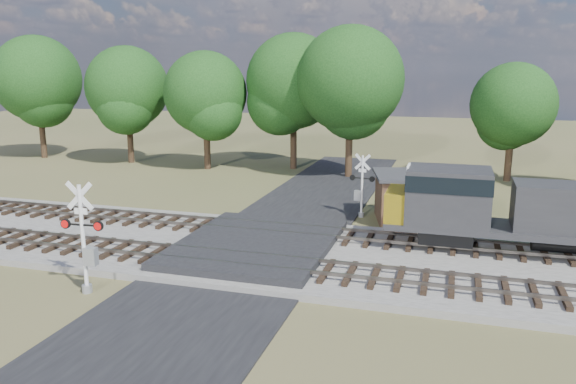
% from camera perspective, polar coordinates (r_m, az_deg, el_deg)
% --- Properties ---
extents(ground, '(160.00, 160.00, 0.00)m').
position_cam_1_polar(ground, '(26.58, -3.59, -6.48)').
color(ground, '#494F2A').
rests_on(ground, ground).
extents(ballast_bed, '(140.00, 10.00, 0.30)m').
position_cam_1_polar(ballast_bed, '(25.53, 18.59, -7.59)').
color(ballast_bed, gray).
rests_on(ballast_bed, ground).
extents(road, '(7.00, 60.00, 0.08)m').
position_cam_1_polar(road, '(26.57, -3.59, -6.39)').
color(road, black).
rests_on(road, ground).
extents(crossing_panel, '(7.00, 9.00, 0.62)m').
position_cam_1_polar(crossing_panel, '(26.93, -3.23, -5.51)').
color(crossing_panel, '#262628').
rests_on(crossing_panel, ground).
extents(track_near, '(140.00, 2.60, 0.33)m').
position_cam_1_polar(track_near, '(23.75, 1.85, -7.75)').
color(track_near, black).
rests_on(track_near, ballast_bed).
extents(track_far, '(140.00, 2.60, 0.33)m').
position_cam_1_polar(track_far, '(28.37, 4.46, -4.38)').
color(track_far, black).
rests_on(track_far, ballast_bed).
extents(crossing_signal_near, '(1.80, 0.39, 4.47)m').
position_cam_1_polar(crossing_signal_near, '(23.09, -19.84, -5.33)').
color(crossing_signal_near, silver).
rests_on(crossing_signal_near, ground).
extents(crossing_signal_far, '(1.52, 0.36, 3.79)m').
position_cam_1_polar(crossing_signal_far, '(33.16, 7.38, 0.11)').
color(crossing_signal_far, silver).
rests_on(crossing_signal_far, ground).
extents(equipment_shed, '(4.92, 4.92, 2.78)m').
position_cam_1_polar(equipment_shed, '(32.77, 12.37, -0.53)').
color(equipment_shed, '#4F2E22').
rests_on(equipment_shed, ground).
extents(treeline, '(78.81, 12.61, 11.92)m').
position_cam_1_polar(treeline, '(45.00, 10.97, 10.18)').
color(treeline, black).
rests_on(treeline, ground).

